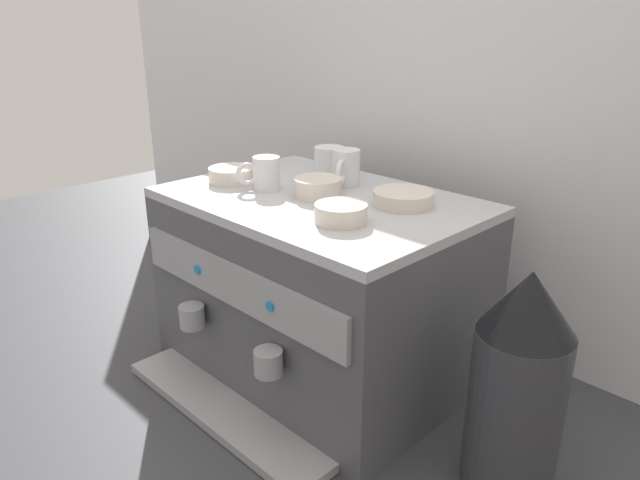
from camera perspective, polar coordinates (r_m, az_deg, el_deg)
ground_plane at (r=1.49m, az=0.00°, el=-11.76°), size 4.00×4.00×0.00m
tiled_backsplash_wall at (r=1.59m, az=10.38°, el=9.63°), size 2.80×0.03×1.00m
espresso_machine at (r=1.38m, az=-0.14°, el=-4.44°), size 0.68×0.58×0.43m
ceramic_cup_0 at (r=1.39m, az=2.48°, el=6.93°), size 0.07×0.10×0.08m
ceramic_cup_1 at (r=1.48m, az=1.04°, el=7.57°), size 0.09×0.10×0.07m
ceramic_cup_2 at (r=1.36m, az=-5.32°, el=6.38°), size 0.07×0.09×0.08m
ceramic_bowl_0 at (r=1.14m, az=2.01°, el=2.55°), size 0.10×0.10×0.04m
ceramic_bowl_1 at (r=1.44m, az=-8.44°, el=6.18°), size 0.11×0.11×0.03m
ceramic_bowl_2 at (r=1.31m, az=-0.28°, el=5.02°), size 0.11×0.11×0.04m
ceramic_bowl_3 at (r=1.26m, az=7.97°, el=3.97°), size 0.13×0.13×0.03m
coffee_grinder at (r=1.10m, az=18.44°, el=-12.93°), size 0.16×0.16×0.42m
milk_pitcher at (r=1.78m, az=-10.64°, el=-3.63°), size 0.08×0.08×0.15m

